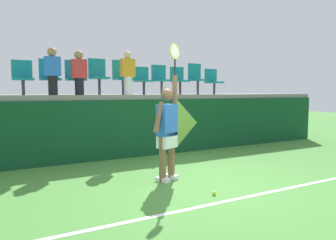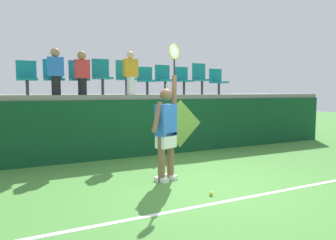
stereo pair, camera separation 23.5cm
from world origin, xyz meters
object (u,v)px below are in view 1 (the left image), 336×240
Objects in this scene: tennis_ball at (214,193)px; stadium_chair_9 at (213,80)px; tennis_player at (167,130)px; spectator_2 at (52,70)px; stadium_chair_1 at (50,75)px; spectator_1 at (128,72)px; stadium_chair_2 at (75,76)px; stadium_chair_8 at (196,77)px; stadium_chair_5 at (143,79)px; stadium_chair_7 at (179,79)px; stadium_chair_3 at (98,75)px; stadium_chair_0 at (23,76)px; water_bottle at (164,89)px; stadium_chair_6 at (160,78)px; spectator_0 at (79,72)px; stadium_chair_4 at (122,76)px.

stadium_chair_9 reaches higher than tennis_ball.
spectator_2 is (-1.57, 2.46, 1.16)m from tennis_player.
stadium_chair_1 is 1.84m from spectator_1.
stadium_chair_2 is 0.73m from spectator_2.
stadium_chair_1 is (-1.57, 2.88, 1.07)m from tennis_player.
tennis_ball is at bearing -72.88° from stadium_chair_2.
stadium_chair_8 is 2.37m from spectator_1.
stadium_chair_8 is (2.56, 2.88, 1.12)m from tennis_player.
stadium_chair_5 reaches higher than tennis_ball.
stadium_chair_1 is 1.07× the size of stadium_chair_7.
stadium_chair_2 is at bearing -0.07° from stadium_chair_1.
tennis_player is 2.74× the size of stadium_chair_3.
stadium_chair_0 is at bearing 170.33° from spectator_1.
spectator_1 reaches higher than stadium_chair_8.
tennis_ball is 4.45m from stadium_chair_5.
stadium_chair_9 is (1.21, 0.00, -0.02)m from stadium_chair_7.
water_bottle is at bearing -167.06° from stadium_chair_9.
tennis_ball is 4.58m from stadium_chair_6.
spectator_1 is at bearing 177.54° from water_bottle.
spectator_0 is (0.00, -0.41, 0.08)m from stadium_chair_2.
stadium_chair_6 is at bearing -0.11° from stadium_chair_1.
stadium_chair_1 is 2.93m from stadium_chair_6.
stadium_chair_3 is (1.16, 0.00, 0.05)m from stadium_chair_1.
stadium_chair_0 is at bearing -179.52° from stadium_chair_1.
stadium_chair_6 is at bearing 19.63° from spectator_1.
tennis_player is at bearing -68.35° from spectator_0.
stadium_chair_4 is at bearing 90.32° from tennis_ball.
spectator_2 is at bearing -178.89° from spectator_0.
stadium_chair_3 is 1.18× the size of stadium_chair_9.
tennis_player reaches higher than stadium_chair_2.
stadium_chair_5 reaches higher than water_bottle.
stadium_chair_5 is at bearing -179.44° from stadium_chair_6.
tennis_player reaches higher than water_bottle.
stadium_chair_4 is (2.37, 0.01, 0.06)m from stadium_chair_0.
tennis_player reaches higher than stadium_chair_5.
stadium_chair_1 is 0.43m from spectator_2.
stadium_chair_4 is 0.99× the size of stadium_chair_8.
spectator_2 is (-1.16, -0.42, 0.05)m from stadium_chair_3.
stadium_chair_8 is (2.31, 3.98, 2.03)m from tennis_ball.
stadium_chair_2 is at bearing -179.92° from stadium_chair_3.
spectator_2 is at bearing -179.60° from spectator_1.
stadium_chair_1 is 0.59m from stadium_chair_2.
water_bottle is at bearing -1.09° from spectator_0.
water_bottle is 2.83m from spectator_2.
stadium_chair_3 is at bearing 0.08° from stadium_chair_2.
stadium_chair_6 is at bearing -0.19° from stadium_chair_3.
stadium_chair_4 is at bearing 0.13° from stadium_chair_0.
spectator_2 reaches higher than spectator_0.
spectator_0 is (-4.14, -0.40, 0.11)m from stadium_chair_9.
spectator_2 is at bearing -166.74° from stadium_chair_4.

